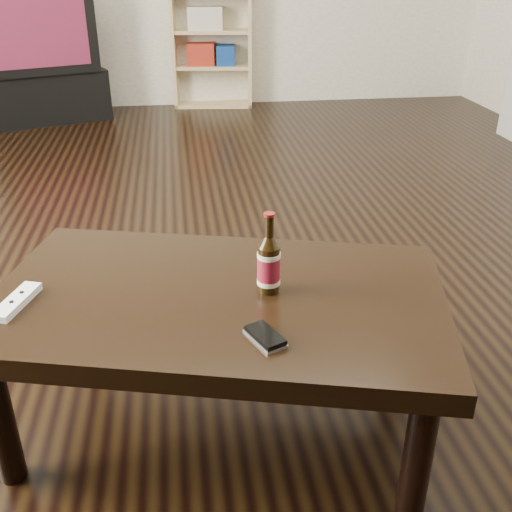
{
  "coord_description": "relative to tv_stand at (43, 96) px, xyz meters",
  "views": [
    {
      "loc": [
        -0.02,
        -2.05,
        1.12
      ],
      "look_at": [
        0.15,
        -0.83,
        0.49
      ],
      "focal_mm": 42.0,
      "sensor_mm": 36.0,
      "label": 1
    }
  ],
  "objects": [
    {
      "name": "bookshelf",
      "position": [
        1.28,
        0.35,
        0.42
      ],
      "size": [
        0.65,
        0.35,
        1.15
      ],
      "rotation": [
        0.0,
        0.0,
        -0.11
      ],
      "color": "tan",
      "rests_on": "floor"
    },
    {
      "name": "tv",
      "position": [
        0.0,
        -0.0,
        0.47
      ],
      "size": [
        0.91,
        0.74,
        0.59
      ],
      "rotation": [
        0.0,
        0.0,
        0.37
      ],
      "color": "black",
      "rests_on": "tv_stand"
    },
    {
      "name": "beer_bottle",
      "position": [
        1.15,
        -3.44,
        0.29
      ],
      "size": [
        0.06,
        0.06,
        0.2
      ],
      "rotation": [
        0.0,
        0.0,
        0.19
      ],
      "color": "black",
      "rests_on": "coffee_table"
    },
    {
      "name": "floor",
      "position": [
        0.98,
        -2.62,
        -0.18
      ],
      "size": [
        5.0,
        6.0,
        0.01
      ],
      "primitive_type": "cube",
      "color": "black",
      "rests_on": "ground"
    },
    {
      "name": "remote",
      "position": [
        0.57,
        -3.43,
        0.23
      ],
      "size": [
        0.09,
        0.16,
        0.02
      ],
      "rotation": [
        0.0,
        0.0,
        -0.33
      ],
      "color": "white",
      "rests_on": "coffee_table"
    },
    {
      "name": "coffee_table",
      "position": [
        1.03,
        -3.44,
        0.17
      ],
      "size": [
        1.19,
        0.87,
        0.4
      ],
      "rotation": [
        0.0,
        0.0,
        -0.26
      ],
      "color": "black",
      "rests_on": "floor"
    },
    {
      "name": "phone",
      "position": [
        1.11,
        -3.64,
        0.23
      ],
      "size": [
        0.09,
        0.11,
        0.02
      ],
      "rotation": [
        0.0,
        0.0,
        0.41
      ],
      "color": "silver",
      "rests_on": "coffee_table"
    },
    {
      "name": "tv_stand",
      "position": [
        0.0,
        0.0,
        0.0
      ],
      "size": [
        1.0,
        0.74,
        0.36
      ],
      "primitive_type": "cube",
      "rotation": [
        0.0,
        0.0,
        0.37
      ],
      "color": "black",
      "rests_on": "floor"
    }
  ]
}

